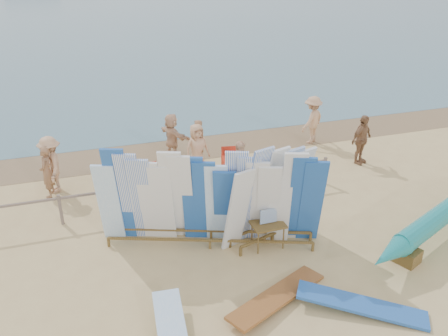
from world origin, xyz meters
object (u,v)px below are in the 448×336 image
object	(u,v)px
main_surfboard_rack	(210,201)
beachgoer_10	(361,140)
outrigger_canoe	(444,214)
beachgoer_8	(241,164)
side_surfboard_rack	(268,196)
flat_board_c	(277,301)
beachgoer_3	(52,165)
beach_chair_right	(153,181)
beachgoer_5	(172,136)
beachgoer_extra_0	(312,120)
beach_chair_left	(138,196)
beachgoer_1	(47,172)
stroller	(230,170)
beachgoer_6	(197,149)
vendor_table	(268,234)
flat_board_d	(361,311)
beachgoer_7	(197,142)

from	to	relation	value
main_surfboard_rack	beachgoer_10	distance (m)	7.03
outrigger_canoe	beachgoer_8	world-z (taller)	beachgoer_8
side_surfboard_rack	outrigger_canoe	world-z (taller)	side_surfboard_rack
flat_board_c	beachgoer_3	bearing A→B (deg)	7.24
flat_board_c	beach_chair_right	size ratio (longest dim) A/B	3.42
beachgoer_5	beachgoer_extra_0	world-z (taller)	beachgoer_extra_0
beach_chair_left	beach_chair_right	distance (m)	1.02
beachgoer_1	beachgoer_extra_0	bearing A→B (deg)	110.28
outrigger_canoe	beachgoer_3	world-z (taller)	beachgoer_3
beach_chair_left	beachgoer_10	xyz separation A→B (m)	(7.77, 0.49, 0.64)
flat_board_c	beachgoer_10	distance (m)	7.93
outrigger_canoe	stroller	world-z (taller)	stroller
main_surfboard_rack	beachgoer_1	xyz separation A→B (m)	(-3.95, 3.92, -0.44)
beach_chair_right	beachgoer_8	distance (m)	2.81
side_surfboard_rack	outrigger_canoe	size ratio (longest dim) A/B	0.45
beachgoer_10	beachgoer_6	bearing A→B (deg)	146.81
beach_chair_left	beach_chair_right	xyz separation A→B (m)	(0.60, 0.83, 0.00)
beach_chair_right	stroller	size ratio (longest dim) A/B	0.71
flat_board_c	beach_chair_left	xyz separation A→B (m)	(-2.24, 5.13, 0.23)
beachgoer_extra_0	flat_board_c	bearing A→B (deg)	26.23
outrigger_canoe	beachgoer_extra_0	distance (m)	6.75
flat_board_c	beachgoer_6	distance (m)	6.65
outrigger_canoe	beachgoer_1	xyz separation A→B (m)	(-9.88, 5.33, 0.21)
side_surfboard_rack	vendor_table	bearing A→B (deg)	-127.38
beach_chair_right	beachgoer_6	distance (m)	1.84
side_surfboard_rack	beachgoer_6	bearing A→B (deg)	82.10
flat_board_d	beach_chair_right	xyz separation A→B (m)	(-3.20, 6.77, 0.23)
beachgoer_10	beachgoer_extra_0	distance (m)	2.32
side_surfboard_rack	beachgoer_extra_0	size ratio (longest dim) A/B	1.53
outrigger_canoe	flat_board_c	bearing A→B (deg)	167.72
stroller	beachgoer_1	world-z (taller)	beachgoer_1
beachgoer_1	beachgoer_8	distance (m)	5.85
side_surfboard_rack	main_surfboard_rack	bearing A→B (deg)	154.41
vendor_table	flat_board_c	xyz separation A→B (m)	(-0.56, -1.94, -0.36)
side_surfboard_rack	beachgoer_8	world-z (taller)	side_surfboard_rack
side_surfboard_rack	flat_board_d	distance (m)	3.46
beachgoer_6	beachgoer_5	bearing A→B (deg)	98.07
flat_board_c	beachgoer_6	xyz separation A→B (m)	(-0.03, 6.60, 0.86)
beach_chair_right	beachgoer_8	bearing A→B (deg)	-31.95
side_surfboard_rack	stroller	distance (m)	3.41
beachgoer_7	beach_chair_left	bearing A→B (deg)	-11.42
beachgoer_1	beachgoer_5	bearing A→B (deg)	123.03
beachgoer_5	beachgoer_3	size ratio (longest dim) A/B	0.92
vendor_table	beachgoer_6	bearing A→B (deg)	96.40
beachgoer_10	beachgoer_7	xyz separation A→B (m)	(-5.38, 1.64, -0.07)
vendor_table	beachgoer_5	world-z (taller)	beachgoer_5
stroller	beachgoer_3	size ratio (longest dim) A/B	0.62
flat_board_d	beachgoer_7	size ratio (longest dim) A/B	1.68
beachgoer_6	main_surfboard_rack	bearing A→B (deg)	-112.53
beachgoer_7	beachgoer_3	bearing A→B (deg)	-46.11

